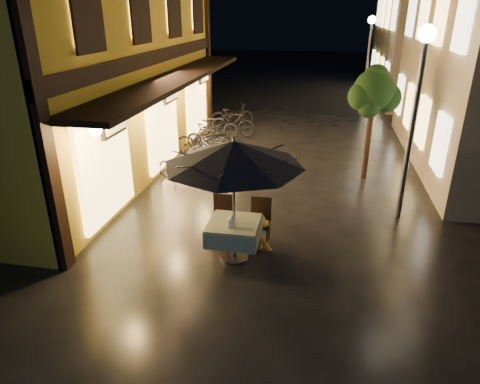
% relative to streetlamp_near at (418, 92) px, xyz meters
% --- Properties ---
extents(ground, '(90.00, 90.00, 0.00)m').
position_rel_streetlamp_near_xyz_m(ground, '(-3.00, -2.00, -2.92)').
color(ground, black).
rests_on(ground, ground).
extents(west_building, '(5.90, 11.40, 7.40)m').
position_rel_streetlamp_near_xyz_m(west_building, '(-8.72, 2.00, 0.79)').
color(west_building, yellow).
rests_on(west_building, ground).
extents(east_building_far, '(7.30, 10.30, 7.30)m').
position_rel_streetlamp_near_xyz_m(east_building_far, '(4.49, 16.00, 0.74)').
color(east_building_far, '#A79E88').
rests_on(east_building_far, ground).
extents(street_tree, '(1.43, 1.20, 3.15)m').
position_rel_streetlamp_near_xyz_m(street_tree, '(-0.59, 2.51, -0.50)').
color(street_tree, black).
rests_on(street_tree, ground).
extents(streetlamp_near, '(0.36, 0.36, 4.23)m').
position_rel_streetlamp_near_xyz_m(streetlamp_near, '(0.00, 0.00, 0.00)').
color(streetlamp_near, '#59595E').
rests_on(streetlamp_near, ground).
extents(streetlamp_far, '(0.36, 0.36, 4.23)m').
position_rel_streetlamp_near_xyz_m(streetlamp_far, '(0.00, 12.00, 0.00)').
color(streetlamp_far, '#59595E').
rests_on(streetlamp_far, ground).
extents(cafe_table, '(0.99, 0.99, 0.78)m').
position_rel_streetlamp_near_xyz_m(cafe_table, '(-3.41, -2.46, -2.33)').
color(cafe_table, '#59595E').
rests_on(cafe_table, ground).
extents(patio_umbrella, '(2.58, 2.58, 2.46)m').
position_rel_streetlamp_near_xyz_m(patio_umbrella, '(-3.41, -2.46, -0.77)').
color(patio_umbrella, '#59595E').
rests_on(patio_umbrella, ground).
extents(cafe_chair_left, '(0.42, 0.42, 0.97)m').
position_rel_streetlamp_near_xyz_m(cafe_chair_left, '(-3.81, -1.73, -2.38)').
color(cafe_chair_left, black).
rests_on(cafe_chair_left, ground).
extents(cafe_chair_right, '(0.42, 0.42, 0.97)m').
position_rel_streetlamp_near_xyz_m(cafe_chair_right, '(-3.01, -1.73, -2.38)').
color(cafe_chair_right, black).
rests_on(cafe_chair_right, ground).
extents(table_lantern, '(0.16, 0.16, 0.25)m').
position_rel_streetlamp_near_xyz_m(table_lantern, '(-3.41, -2.67, -2.00)').
color(table_lantern, white).
rests_on(table_lantern, cafe_table).
extents(person_orange, '(0.77, 0.66, 1.39)m').
position_rel_streetlamp_near_xyz_m(person_orange, '(-3.80, -1.93, -2.22)').
color(person_orange, red).
rests_on(person_orange, ground).
extents(person_yellow, '(0.99, 0.71, 1.37)m').
position_rel_streetlamp_near_xyz_m(person_yellow, '(-3.05, -1.94, -2.23)').
color(person_yellow, orange).
rests_on(person_yellow, ground).
extents(bicycle_0, '(1.62, 0.64, 0.83)m').
position_rel_streetlamp_near_xyz_m(bicycle_0, '(-5.65, 1.38, -2.50)').
color(bicycle_0, black).
rests_on(bicycle_0, ground).
extents(bicycle_1, '(1.50, 0.47, 0.90)m').
position_rel_streetlamp_near_xyz_m(bicycle_1, '(-5.19, 2.77, -2.47)').
color(bicycle_1, black).
rests_on(bicycle_1, ground).
extents(bicycle_2, '(1.96, 0.82, 1.00)m').
position_rel_streetlamp_near_xyz_m(bicycle_2, '(-5.68, 3.65, -2.42)').
color(bicycle_2, black).
rests_on(bicycle_2, ground).
extents(bicycle_3, '(1.67, 0.93, 0.97)m').
position_rel_streetlamp_near_xyz_m(bicycle_3, '(-5.67, 3.96, -2.43)').
color(bicycle_3, black).
rests_on(bicycle_3, ground).
extents(bicycle_4, '(1.92, 1.12, 0.95)m').
position_rel_streetlamp_near_xyz_m(bicycle_4, '(-5.75, 5.86, -2.44)').
color(bicycle_4, black).
rests_on(bicycle_4, ground).
extents(bicycle_5, '(1.78, 0.66, 1.04)m').
position_rel_streetlamp_near_xyz_m(bicycle_5, '(-5.20, 6.07, -2.40)').
color(bicycle_5, black).
rests_on(bicycle_5, ground).
extents(bicycle_6, '(1.90, 1.28, 0.95)m').
position_rel_streetlamp_near_xyz_m(bicycle_6, '(-5.57, 7.64, -2.44)').
color(bicycle_6, black).
rests_on(bicycle_6, ground).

